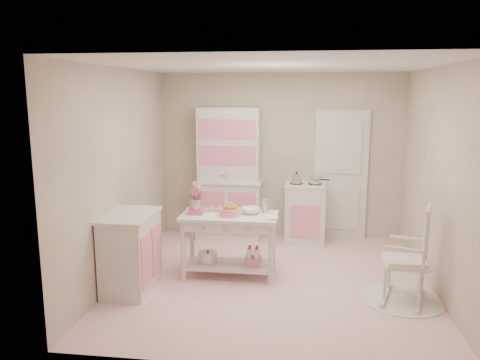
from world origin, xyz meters
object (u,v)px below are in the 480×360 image
work_table (229,245)px  stand_mixer (196,200)px  base_cabinet (131,252)px  rocking_chair (405,253)px  bread_basket (230,212)px  hutch (229,174)px  stove (305,213)px

work_table → stand_mixer: (-0.42, 0.02, 0.57)m
base_cabinet → work_table: 1.22m
rocking_chair → base_cabinet: bearing=-160.3°
bread_basket → hutch: bearing=99.5°
stove → stand_mixer: bearing=-132.4°
stand_mixer → bread_basket: size_ratio=1.36×
hutch → work_table: hutch is taller
rocking_chair → stand_mixer: (-2.46, 0.48, 0.42)m
stove → work_table: size_ratio=0.77×
base_cabinet → stand_mixer: 1.02m
hutch → work_table: size_ratio=1.73×
base_cabinet → work_table: bearing=27.9°
base_cabinet → rocking_chair: rocking_chair is taller
hutch → bread_basket: bearing=-80.5°
base_cabinet → rocking_chair: size_ratio=0.84×
work_table → bread_basket: 0.45m
base_cabinet → rocking_chair: 3.12m
work_table → bread_basket: (0.02, -0.05, 0.45)m
stove → bread_basket: 1.86m
stove → bread_basket: bearing=-120.7°
rocking_chair → stand_mixer: bearing=-173.4°
rocking_chair → bread_basket: size_ratio=4.40×
stove → base_cabinet: same height
rocking_chair → work_table: (-2.04, 0.46, -0.15)m
work_table → rocking_chair: bearing=-12.8°
rocking_chair → stove: bearing=136.5°
work_table → bread_basket: size_ratio=4.80×
stand_mixer → bread_basket: 0.46m
base_cabinet → work_table: (1.08, 0.57, -0.06)m
base_cabinet → rocking_chair: (3.12, 0.11, 0.09)m
work_table → hutch: bearing=99.0°
base_cabinet → bread_basket: base_cabinet is taller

